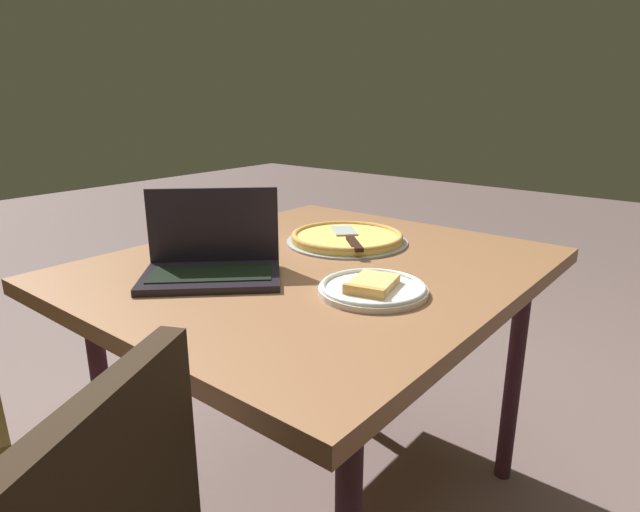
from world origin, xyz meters
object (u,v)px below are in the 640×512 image
(dining_table, at_px, (316,285))
(laptop, at_px, (212,259))
(pizza_plate, at_px, (373,288))
(table_knife, at_px, (250,243))
(pizza_tray, at_px, (347,238))

(dining_table, height_order, laptop, laptop)
(pizza_plate, height_order, table_knife, pizza_plate)
(laptop, distance_m, table_knife, 0.31)
(laptop, relative_size, pizza_tray, 1.04)
(pizza_tray, bearing_deg, table_knife, -47.45)
(table_knife, bearing_deg, pizza_tray, 132.55)
(pizza_plate, bearing_deg, dining_table, -111.62)
(pizza_tray, xyz_separation_m, table_knife, (0.21, -0.22, -0.01))
(table_knife, bearing_deg, dining_table, 86.84)
(pizza_plate, bearing_deg, pizza_tray, -136.02)
(pizza_plate, relative_size, table_knife, 1.26)
(pizza_plate, distance_m, pizza_tray, 0.45)
(table_knife, bearing_deg, pizza_plate, 77.68)
(laptop, distance_m, pizza_tray, 0.48)
(laptop, relative_size, pizza_plate, 1.54)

